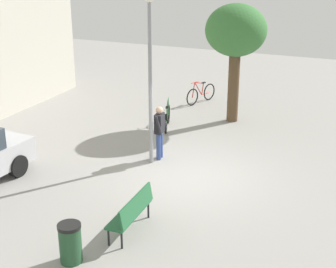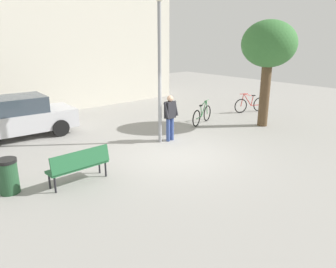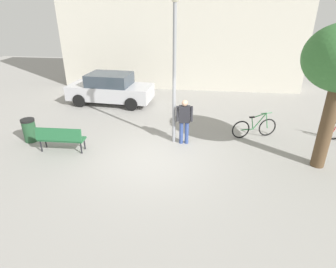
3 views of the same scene
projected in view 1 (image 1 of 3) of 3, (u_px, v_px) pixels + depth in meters
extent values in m
plane|color=gray|center=(192.00, 176.00, 14.51)|extent=(36.00, 36.00, 0.00)
cylinder|color=gray|center=(150.00, 87.00, 14.62)|extent=(0.12, 0.12, 4.76)
cylinder|color=#334784|center=(161.00, 144.00, 15.69)|extent=(0.14, 0.14, 0.85)
cylinder|color=#334784|center=(159.00, 147.00, 15.51)|extent=(0.14, 0.14, 0.85)
cube|color=#232328|center=(159.00, 123.00, 15.35)|extent=(0.42, 0.26, 0.60)
sphere|color=tan|center=(159.00, 110.00, 15.20)|extent=(0.22, 0.22, 0.22)
cylinder|color=#232328|center=(164.00, 120.00, 15.55)|extent=(0.11, 0.24, 0.55)
cylinder|color=#232328|center=(158.00, 125.00, 15.10)|extent=(0.11, 0.24, 0.55)
cube|color=#236038|center=(129.00, 214.00, 11.60)|extent=(1.61, 0.48, 0.06)
cube|color=#236038|center=(136.00, 205.00, 11.45)|extent=(1.60, 0.17, 0.44)
cylinder|color=black|center=(109.00, 237.00, 11.11)|extent=(0.05, 0.05, 0.42)
cylinder|color=black|center=(136.00, 207.00, 12.36)|extent=(0.05, 0.05, 0.42)
cylinder|color=black|center=(122.00, 240.00, 11.00)|extent=(0.05, 0.05, 0.42)
cylinder|color=black|center=(148.00, 210.00, 12.25)|extent=(0.05, 0.05, 0.42)
cylinder|color=brown|center=(233.00, 87.00, 18.67)|extent=(0.41, 0.41, 2.61)
ellipsoid|color=#366F35|center=(236.00, 30.00, 17.94)|extent=(2.19, 2.19, 1.87)
torus|color=black|center=(168.00, 114.00, 18.74)|extent=(0.69, 0.27, 0.71)
torus|color=black|center=(166.00, 124.00, 17.71)|extent=(0.69, 0.27, 0.71)
cylinder|color=#338447|center=(168.00, 110.00, 18.30)|extent=(0.49, 0.19, 0.64)
cylinder|color=#338447|center=(168.00, 104.00, 18.17)|extent=(0.56, 0.21, 0.18)
cylinder|color=#338447|center=(167.00, 114.00, 18.06)|extent=(0.14, 0.08, 0.48)
cylinder|color=#338447|center=(166.00, 122.00, 17.95)|extent=(0.49, 0.19, 0.04)
cylinder|color=#338447|center=(168.00, 107.00, 18.58)|extent=(0.17, 0.09, 0.63)
cube|color=black|center=(167.00, 107.00, 17.92)|extent=(0.21, 0.14, 0.04)
cylinder|color=#338447|center=(168.00, 99.00, 18.41)|extent=(0.43, 0.17, 0.03)
torus|color=black|center=(192.00, 97.00, 20.80)|extent=(0.68, 0.29, 0.71)
torus|color=black|center=(209.00, 92.00, 21.56)|extent=(0.68, 0.29, 0.71)
cylinder|color=red|center=(198.00, 89.00, 20.95)|extent=(0.48, 0.20, 0.64)
cylinder|color=red|center=(199.00, 83.00, 20.91)|extent=(0.56, 0.23, 0.18)
cylinder|color=red|center=(203.00, 89.00, 21.18)|extent=(0.14, 0.08, 0.48)
cylinder|color=red|center=(205.00, 94.00, 21.39)|extent=(0.48, 0.21, 0.04)
cylinder|color=red|center=(194.00, 90.00, 20.75)|extent=(0.17, 0.09, 0.63)
cube|color=black|center=(203.00, 83.00, 21.12)|extent=(0.22, 0.14, 0.04)
cylinder|color=red|center=(195.00, 82.00, 20.69)|extent=(0.42, 0.18, 0.03)
cylinder|color=black|center=(18.00, 166.00, 14.43)|extent=(0.65, 0.27, 0.64)
cylinder|color=#234C2D|center=(70.00, 245.00, 10.49)|extent=(0.47, 0.47, 0.79)
cylinder|color=black|center=(69.00, 226.00, 10.34)|extent=(0.49, 0.49, 0.08)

